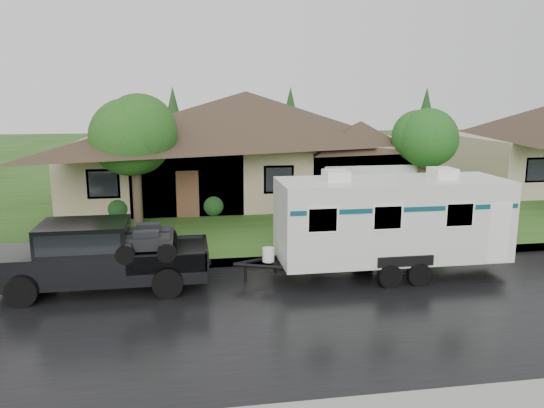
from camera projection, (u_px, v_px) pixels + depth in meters
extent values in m
plane|color=#275119|center=(234.00, 288.00, 15.37)|extent=(140.00, 140.00, 0.00)
cube|color=black|center=(242.00, 316.00, 13.43)|extent=(140.00, 8.00, 0.01)
cube|color=gray|center=(228.00, 262.00, 17.53)|extent=(140.00, 0.50, 0.15)
cube|color=#275119|center=(210.00, 194.00, 29.86)|extent=(140.00, 26.00, 0.15)
cube|color=#998A68|center=(247.00, 168.00, 28.90)|extent=(18.00, 10.00, 3.00)
pyramid|color=#34241C|center=(246.00, 91.00, 28.08)|extent=(19.44, 10.80, 2.60)
cube|color=#998A68|center=(359.00, 176.00, 26.88)|extent=(5.76, 4.00, 2.70)
cylinder|color=#382B1E|center=(138.00, 199.00, 21.87)|extent=(0.39, 0.39, 2.37)
sphere|color=#2C6420|center=(134.00, 135.00, 21.35)|extent=(3.27, 3.27, 3.27)
cylinder|color=#382B1E|center=(421.00, 187.00, 25.17)|extent=(0.37, 0.37, 2.20)
sphere|color=#296922|center=(424.00, 136.00, 24.69)|extent=(3.04, 3.04, 3.04)
sphere|color=#143814|center=(118.00, 207.00, 23.55)|extent=(1.00, 1.00, 1.00)
sphere|color=#143814|center=(213.00, 204.00, 24.22)|extent=(1.00, 1.00, 1.00)
sphere|color=#143814|center=(303.00, 201.00, 24.88)|extent=(1.00, 1.00, 1.00)
sphere|color=#143814|center=(388.00, 198.00, 25.54)|extent=(1.00, 1.00, 1.00)
cube|color=black|center=(101.00, 263.00, 15.15)|extent=(5.99, 2.00, 0.86)
cube|color=black|center=(18.00, 258.00, 14.75)|extent=(1.60, 1.95, 0.35)
cube|color=black|center=(84.00, 238.00, 14.94)|extent=(2.39, 1.88, 0.90)
cube|color=black|center=(84.00, 236.00, 14.93)|extent=(2.20, 1.92, 0.55)
cube|color=black|center=(168.00, 254.00, 15.41)|extent=(2.20, 1.90, 0.06)
cylinder|color=black|center=(22.00, 291.00, 13.98)|extent=(0.84, 0.32, 0.84)
cylinder|color=black|center=(41.00, 268.00, 15.87)|extent=(0.84, 0.32, 0.84)
cylinder|color=black|center=(168.00, 283.00, 14.58)|extent=(0.84, 0.32, 0.84)
cylinder|color=black|center=(169.00, 262.00, 16.47)|extent=(0.84, 0.32, 0.84)
cube|color=silver|center=(391.00, 219.00, 16.33)|extent=(6.98, 2.39, 2.44)
cube|color=black|center=(389.00, 261.00, 16.61)|extent=(7.38, 1.20, 0.14)
cube|color=#0B3F4D|center=(392.00, 201.00, 16.23)|extent=(6.84, 2.41, 0.14)
cube|color=white|center=(336.00, 176.00, 15.77)|extent=(0.70, 0.80, 0.32)
cube|color=white|center=(442.00, 173.00, 16.31)|extent=(0.70, 0.80, 0.32)
cylinder|color=black|center=(390.00, 276.00, 15.41)|extent=(0.70, 0.24, 0.70)
cylinder|color=black|center=(363.00, 253.00, 17.68)|extent=(0.70, 0.24, 0.70)
cylinder|color=black|center=(419.00, 274.00, 15.55)|extent=(0.70, 0.24, 0.70)
cylinder|color=black|center=(389.00, 251.00, 17.83)|extent=(0.70, 0.24, 0.70)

